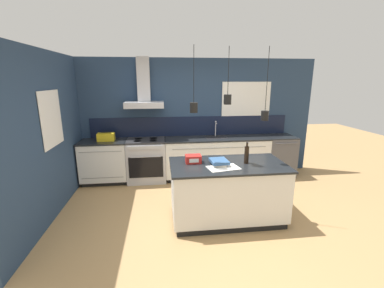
# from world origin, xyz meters

# --- Properties ---
(ground_plane) EXTENTS (16.00, 16.00, 0.00)m
(ground_plane) POSITION_xyz_m (0.00, 0.00, 0.00)
(ground_plane) COLOR tan
(ground_plane) RESTS_ON ground
(wall_back) EXTENTS (5.60, 2.25, 2.60)m
(wall_back) POSITION_xyz_m (-0.06, 2.00, 1.36)
(wall_back) COLOR navy
(wall_back) RESTS_ON ground_plane
(wall_left) EXTENTS (0.08, 3.80, 2.60)m
(wall_left) POSITION_xyz_m (-2.43, 0.70, 1.30)
(wall_left) COLOR navy
(wall_left) RESTS_ON ground_plane
(counter_run_left) EXTENTS (0.96, 0.64, 0.91)m
(counter_run_left) POSITION_xyz_m (-1.89, 1.69, 0.46)
(counter_run_left) COLOR black
(counter_run_left) RESTS_ON ground_plane
(counter_run_sink) EXTENTS (2.29, 0.64, 1.25)m
(counter_run_sink) POSITION_xyz_m (0.53, 1.69, 0.46)
(counter_run_sink) COLOR black
(counter_run_sink) RESTS_ON ground_plane
(oven_range) EXTENTS (0.81, 0.66, 0.91)m
(oven_range) POSITION_xyz_m (-1.01, 1.69, 0.46)
(oven_range) COLOR #B5B5BA
(oven_range) RESTS_ON ground_plane
(dishwasher) EXTENTS (0.63, 0.65, 0.91)m
(dishwasher) POSITION_xyz_m (1.98, 1.69, 0.46)
(dishwasher) COLOR #4C4C51
(dishwasher) RESTS_ON ground_plane
(kitchen_island) EXTENTS (1.75, 0.95, 0.91)m
(kitchen_island) POSITION_xyz_m (0.31, -0.08, 0.46)
(kitchen_island) COLOR black
(kitchen_island) RESTS_ON ground_plane
(bottle_on_island) EXTENTS (0.07, 0.07, 0.33)m
(bottle_on_island) POSITION_xyz_m (0.59, -0.09, 1.05)
(bottle_on_island) COLOR black
(bottle_on_island) RESTS_ON kitchen_island
(book_stack) EXTENTS (0.27, 0.32, 0.08)m
(book_stack) POSITION_xyz_m (0.16, -0.12, 0.95)
(book_stack) COLOR beige
(book_stack) RESTS_ON kitchen_island
(red_supply_box) EXTENTS (0.24, 0.18, 0.12)m
(red_supply_box) POSITION_xyz_m (-0.20, 0.04, 0.97)
(red_supply_box) COLOR red
(red_supply_box) RESTS_ON kitchen_island
(paper_pile) EXTENTS (0.49, 0.36, 0.01)m
(paper_pile) POSITION_xyz_m (0.20, -0.26, 0.91)
(paper_pile) COLOR silver
(paper_pile) RESTS_ON kitchen_island
(yellow_toolbox) EXTENTS (0.34, 0.18, 0.19)m
(yellow_toolbox) POSITION_xyz_m (-1.82, 1.69, 0.99)
(yellow_toolbox) COLOR gold
(yellow_toolbox) RESTS_ON counter_run_left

